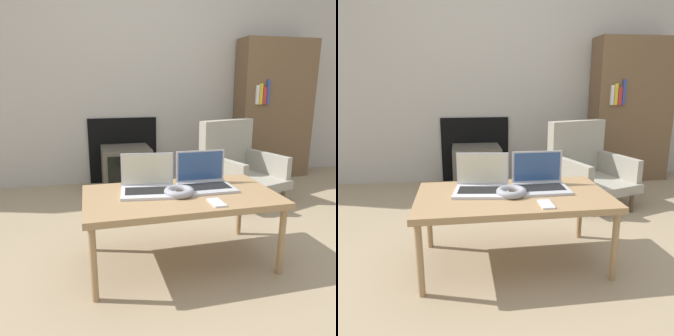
# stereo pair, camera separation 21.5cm
# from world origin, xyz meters

# --- Properties ---
(ground_plane) EXTENTS (14.00, 14.00, 0.00)m
(ground_plane) POSITION_xyz_m (0.00, 0.00, 0.00)
(ground_plane) COLOR #998466
(wall_back) EXTENTS (7.00, 0.08, 2.60)m
(wall_back) POSITION_xyz_m (-0.00, 1.95, 1.29)
(wall_back) COLOR #ADA89E
(wall_back) RESTS_ON ground_plane
(table) EXTENTS (1.10, 0.61, 0.43)m
(table) POSITION_xyz_m (0.00, 0.10, 0.40)
(table) COLOR #9E7A51
(table) RESTS_ON ground_plane
(laptop_left) EXTENTS (0.35, 0.29, 0.21)m
(laptop_left) POSITION_xyz_m (-0.17, 0.19, 0.48)
(laptop_left) COLOR silver
(laptop_left) RESTS_ON table
(laptop_right) EXTENTS (0.32, 0.25, 0.21)m
(laptop_right) POSITION_xyz_m (0.18, 0.19, 0.48)
(laptop_right) COLOR #B2B2B7
(laptop_right) RESTS_ON table
(headphones) EXTENTS (0.18, 0.18, 0.04)m
(headphones) POSITION_xyz_m (-0.01, 0.08, 0.46)
(headphones) COLOR gray
(headphones) RESTS_ON table
(phone) EXTENTS (0.07, 0.13, 0.01)m
(phone) POSITION_xyz_m (0.14, -0.10, 0.44)
(phone) COLOR silver
(phone) RESTS_ON table
(tv) EXTENTS (0.49, 0.45, 0.43)m
(tv) POSITION_xyz_m (-0.13, 1.68, 0.21)
(tv) COLOR #4C473D
(tv) RESTS_ON ground_plane
(armchair) EXTENTS (0.74, 0.77, 0.72)m
(armchair) POSITION_xyz_m (0.84, 1.12, 0.32)
(armchair) COLOR gray
(armchair) RESTS_ON ground_plane
(bookshelf) EXTENTS (0.85, 0.32, 1.53)m
(bookshelf) POSITION_xyz_m (1.57, 1.75, 0.77)
(bookshelf) COLOR brown
(bookshelf) RESTS_ON ground_plane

